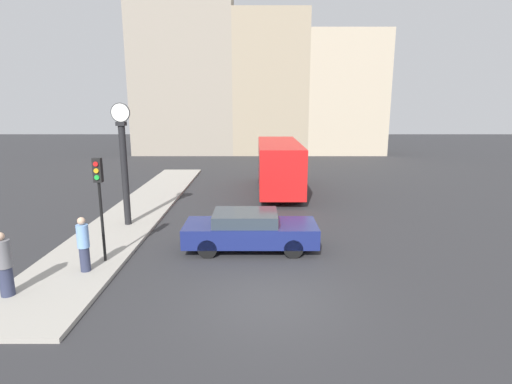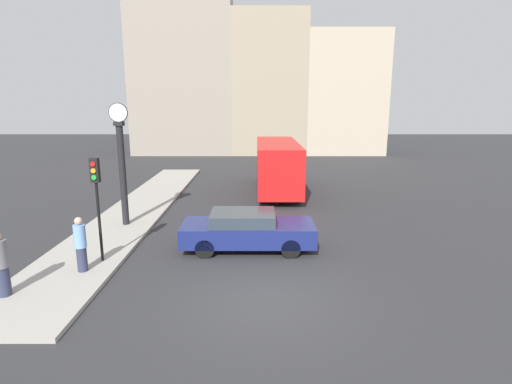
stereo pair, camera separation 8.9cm
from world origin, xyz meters
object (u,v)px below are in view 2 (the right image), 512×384
traffic_light_near (97,188)px  street_clock (123,165)px  bus_distant (278,164)px  pedestrian_grey_jacket (1,265)px  sedan_car (248,230)px  pedestrian_blue_stripe (81,244)px

traffic_light_near → street_clock: street_clock is taller
bus_distant → pedestrian_grey_jacket: (-8.00, -13.64, -0.67)m
traffic_light_near → sedan_car: bearing=16.7°
bus_distant → pedestrian_blue_stripe: bearing=-118.7°
sedan_car → traffic_light_near: 5.25m
street_clock → pedestrian_grey_jacket: street_clock is taller
pedestrian_grey_jacket → pedestrian_blue_stripe: bearing=48.5°
sedan_car → traffic_light_near: size_ratio=1.40×
sedan_car → traffic_light_near: bearing=-163.3°
sedan_car → bus_distant: 9.98m
sedan_car → bus_distant: bus_distant is taller
sedan_car → pedestrian_grey_jacket: pedestrian_grey_jacket is taller
pedestrian_blue_stripe → pedestrian_grey_jacket: (-1.42, -1.60, 0.01)m
traffic_light_near → pedestrian_grey_jacket: size_ratio=1.92×
traffic_light_near → pedestrian_blue_stripe: 1.80m
street_clock → pedestrian_grey_jacket: (-1.19, -6.49, -1.67)m
sedan_car → pedestrian_blue_stripe: pedestrian_blue_stripe is taller
pedestrian_blue_stripe → pedestrian_grey_jacket: bearing=-131.5°
sedan_car → street_clock: street_clock is taller
traffic_light_near → pedestrian_blue_stripe: traffic_light_near is taller
bus_distant → street_clock: 9.93m
bus_distant → pedestrian_grey_jacket: size_ratio=4.77×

